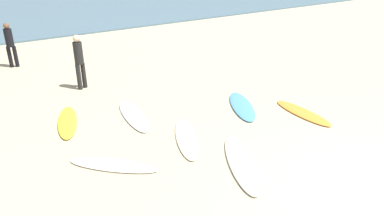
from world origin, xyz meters
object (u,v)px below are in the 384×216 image
surfboard_2 (67,122)px  beachgoer_far (79,59)px  beachgoer_near (10,43)px  surfboard_3 (241,163)px  surfboard_0 (242,106)px  surfboard_6 (187,138)px  surfboard_4 (113,165)px  surfboard_1 (133,115)px  surfboard_5 (303,113)px

surfboard_2 → beachgoer_far: bearing=79.4°
surfboard_2 → beachgoer_near: beachgoer_near is taller
surfboard_3 → beachgoer_far: (-1.62, 6.18, 0.94)m
surfboard_0 → surfboard_6: 2.43m
surfboard_3 → surfboard_4: size_ratio=1.16×
surfboard_0 → surfboard_3: bearing=76.8°
surfboard_1 → beachgoer_far: 2.97m
surfboard_2 → beachgoer_far: (1.08, 2.25, 0.94)m
surfboard_0 → surfboard_2: size_ratio=1.03×
surfboard_0 → surfboard_4: surfboard_0 is taller
surfboard_5 → beachgoer_far: 6.96m
surfboard_5 → surfboard_0: bearing=-46.9°
surfboard_6 → beachgoer_far: bearing=127.6°
surfboard_3 → surfboard_6: size_ratio=1.12×
surfboard_4 → beachgoer_far: 4.95m
surfboard_2 → surfboard_3: (2.70, -3.93, -0.00)m
surfboard_1 → beachgoer_near: bearing=115.8°
surfboard_2 → surfboard_5: surfboard_2 is taller
surfboard_2 → surfboard_6: bearing=-31.3°
surfboard_1 → beachgoer_far: bearing=108.7°
beachgoer_far → surfboard_5: bearing=108.9°
surfboard_4 → beachgoer_far: bearing=33.8°
surfboard_0 → surfboard_1: 3.11m
surfboard_4 → surfboard_2: bearing=49.8°
surfboard_2 → beachgoer_near: bearing=109.8°
surfboard_5 → surfboard_6: size_ratio=0.93×
surfboard_0 → beachgoer_far: 5.28m
surfboard_2 → beachgoer_far: beachgoer_far is taller
surfboard_4 → beachgoer_near: beachgoer_near is taller
surfboard_0 → surfboard_1: (-2.91, 1.10, -0.01)m
surfboard_6 → beachgoer_near: bearing=131.9°
beachgoer_near → beachgoer_far: (1.56, -3.50, 0.06)m
surfboard_3 → surfboard_1: bearing=132.1°
surfboard_2 → surfboard_4: bearing=-67.9°
surfboard_3 → surfboard_6: bearing=130.9°
surfboard_0 → surfboard_1: surfboard_0 is taller
surfboard_5 → beachgoer_far: bearing=-47.9°
surfboard_4 → surfboard_5: 5.42m
surfboard_2 → surfboard_6: surfboard_2 is taller
surfboard_4 → beachgoer_far: beachgoer_far is taller
beachgoer_near → surfboard_0: bearing=140.0°
beachgoer_far → surfboard_4: bearing=57.5°
surfboard_4 → beachgoer_near: bearing=48.3°
beachgoer_far → beachgoer_near: bearing=-89.5°
surfboard_1 → surfboard_5: 4.70m
surfboard_0 → beachgoer_near: (-5.04, 7.35, 0.88)m
beachgoer_far → surfboard_2: bearing=40.9°
surfboard_6 → beachgoer_far: 4.85m
surfboard_2 → surfboard_3: 4.77m
surfboard_6 → surfboard_5: bearing=15.3°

